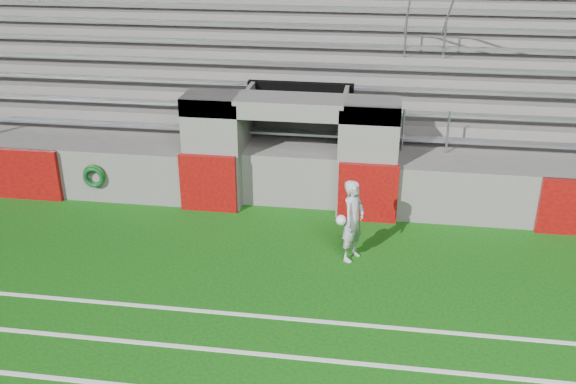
# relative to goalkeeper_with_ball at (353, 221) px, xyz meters

# --- Properties ---
(ground) EXTENTS (90.00, 90.00, 0.00)m
(ground) POSITION_rel_goalkeeper_with_ball_xyz_m (-1.56, -1.22, -0.84)
(ground) COLOR #104B0C
(ground) RESTS_ON ground
(stadium_structure) EXTENTS (26.00, 8.48, 5.42)m
(stadium_structure) POSITION_rel_goalkeeper_with_ball_xyz_m (-1.56, 6.75, 0.66)
(stadium_structure) COLOR #5F5D5A
(stadium_structure) RESTS_ON ground
(goalkeeper_with_ball) EXTENTS (0.64, 0.72, 1.67)m
(goalkeeper_with_ball) POSITION_rel_goalkeeper_with_ball_xyz_m (0.00, 0.00, 0.00)
(goalkeeper_with_ball) COLOR #A8ACB2
(goalkeeper_with_ball) RESTS_ON ground
(hose_coil) EXTENTS (0.54, 0.15, 0.56)m
(hose_coil) POSITION_rel_goalkeeper_with_ball_xyz_m (-6.08, 1.70, -0.15)
(hose_coil) COLOR #0D450E
(hose_coil) RESTS_ON ground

